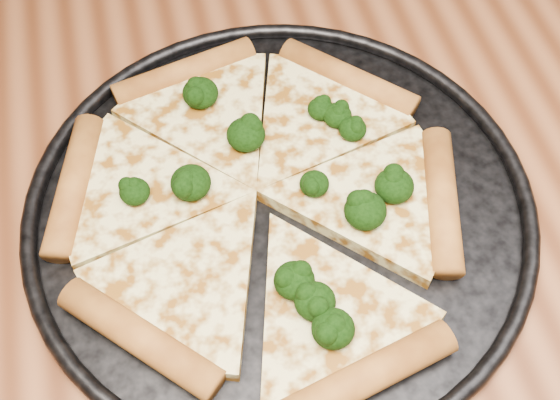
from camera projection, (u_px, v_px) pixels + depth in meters
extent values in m
cube|color=brown|center=(319.00, 252.00, 0.56)|extent=(1.20, 0.90, 0.04)
cylinder|color=black|center=(280.00, 209.00, 0.55)|extent=(0.38, 0.38, 0.01)
torus|color=black|center=(280.00, 204.00, 0.55)|extent=(0.39, 0.39, 0.01)
cylinder|color=#B7712D|center=(348.00, 79.00, 0.61)|extent=(0.10, 0.11, 0.02)
cylinder|color=#B7712D|center=(185.00, 73.00, 0.61)|extent=(0.13, 0.05, 0.02)
cylinder|color=#B7712D|center=(74.00, 185.00, 0.55)|extent=(0.06, 0.13, 0.02)
cylinder|color=#B7712D|center=(140.00, 338.00, 0.48)|extent=(0.10, 0.11, 0.02)
cylinder|color=#B7712D|center=(367.00, 377.00, 0.46)|extent=(0.13, 0.05, 0.02)
cylinder|color=#B7712D|center=(442.00, 200.00, 0.54)|extent=(0.06, 0.13, 0.02)
ellipsoid|color=black|center=(200.00, 93.00, 0.59)|extent=(0.03, 0.03, 0.02)
ellipsoid|color=black|center=(394.00, 186.00, 0.53)|extent=(0.03, 0.03, 0.02)
ellipsoid|color=black|center=(294.00, 280.00, 0.49)|extent=(0.03, 0.03, 0.02)
ellipsoid|color=black|center=(135.00, 192.00, 0.53)|extent=(0.02, 0.02, 0.02)
ellipsoid|color=black|center=(246.00, 135.00, 0.56)|extent=(0.03, 0.03, 0.02)
ellipsoid|color=black|center=(337.00, 115.00, 0.57)|extent=(0.02, 0.02, 0.02)
ellipsoid|color=black|center=(314.00, 184.00, 0.54)|extent=(0.02, 0.02, 0.02)
ellipsoid|color=black|center=(191.00, 183.00, 0.54)|extent=(0.03, 0.03, 0.02)
ellipsoid|color=black|center=(365.00, 211.00, 0.52)|extent=(0.03, 0.03, 0.02)
ellipsoid|color=black|center=(321.00, 109.00, 0.58)|extent=(0.02, 0.02, 0.02)
ellipsoid|color=black|center=(333.00, 329.00, 0.47)|extent=(0.03, 0.03, 0.02)
ellipsoid|color=black|center=(353.00, 129.00, 0.57)|extent=(0.02, 0.02, 0.02)
ellipsoid|color=black|center=(315.00, 301.00, 0.48)|extent=(0.03, 0.03, 0.02)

